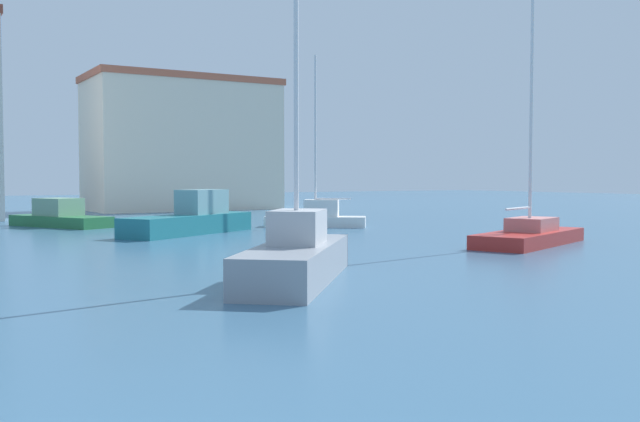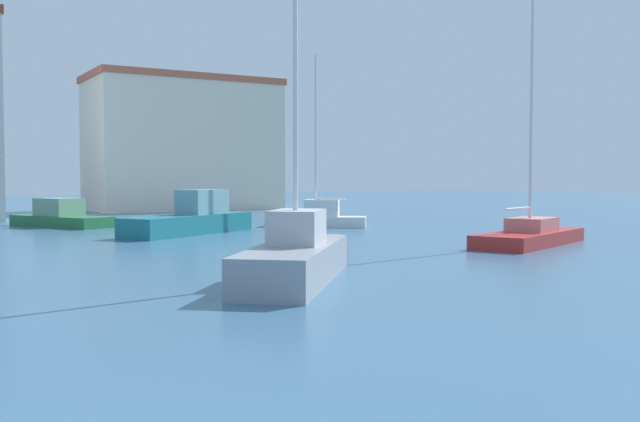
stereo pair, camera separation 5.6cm
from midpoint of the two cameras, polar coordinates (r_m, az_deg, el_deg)
water at (r=28.31m, az=0.30°, el=-2.40°), size 160.00×160.00×0.00m
sailboat_red_outer_mooring at (r=27.79m, az=16.36°, el=-1.76°), size 6.65×4.25×9.25m
sailboat_grey_distant_north at (r=17.39m, az=-1.97°, el=-3.52°), size 5.49×6.05×10.91m
sailboat_white_center_channel at (r=36.18m, az=-0.27°, el=-0.40°), size 4.94×4.16×8.66m
motorboat_green_far_right at (r=38.79m, az=-20.09°, el=-0.41°), size 4.33×6.16×1.45m
motorboat_teal_inner_mooring at (r=32.42m, az=-10.26°, el=-0.64°), size 7.12×5.29×1.96m
warehouse_block at (r=56.68m, az=-10.97°, el=5.28°), size 14.25×7.65×10.18m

